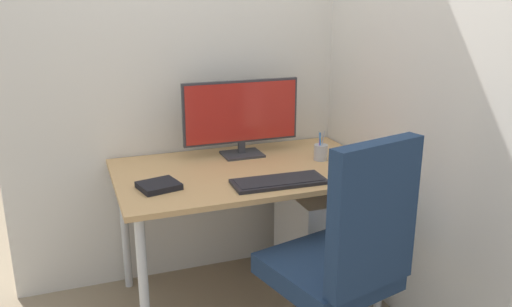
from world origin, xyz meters
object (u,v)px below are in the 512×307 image
at_px(filing_cabinet, 321,239).
at_px(mouse, 343,170).
at_px(monitor, 241,115).
at_px(notebook, 159,186).
at_px(office_chair, 344,256).
at_px(pen_holder, 321,152).
at_px(keyboard, 279,181).

bearing_deg(filing_cabinet, mouse, -91.22).
bearing_deg(monitor, notebook, -145.00).
distance_m(filing_cabinet, monitor, 0.81).
height_order(office_chair, notebook, office_chair).
distance_m(filing_cabinet, mouse, 0.52).
bearing_deg(pen_holder, keyboard, -143.22).
distance_m(keyboard, notebook, 0.55).
distance_m(office_chair, monitor, 1.02).
bearing_deg(filing_cabinet, notebook, -173.17).
bearing_deg(notebook, office_chair, -55.14).
relative_size(keyboard, pen_holder, 2.78).
relative_size(filing_cabinet, pen_holder, 3.57).
height_order(keyboard, mouse, mouse).
height_order(office_chair, filing_cabinet, office_chair).
height_order(monitor, keyboard, monitor).
bearing_deg(keyboard, pen_holder, 36.78).
distance_m(mouse, notebook, 0.89).
relative_size(filing_cabinet, keyboard, 1.28).
bearing_deg(notebook, pen_holder, -4.97).
distance_m(mouse, pen_holder, 0.24).
xyz_separation_m(keyboard, mouse, (0.35, 0.02, 0.01)).
bearing_deg(keyboard, monitor, 91.98).
relative_size(filing_cabinet, monitor, 0.89).
height_order(office_chair, pen_holder, office_chair).
distance_m(keyboard, mouse, 0.35).
height_order(monitor, pen_holder, monitor).
bearing_deg(pen_holder, mouse, -89.21).
height_order(office_chair, mouse, office_chair).
relative_size(pen_holder, notebook, 0.93).
relative_size(office_chair, notebook, 6.30).
height_order(mouse, notebook, mouse).
height_order(filing_cabinet, pen_holder, pen_holder).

